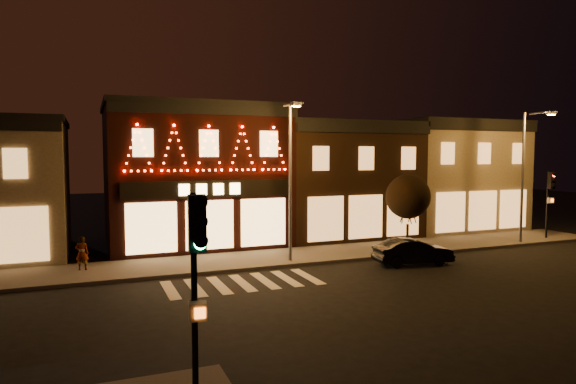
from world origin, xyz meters
TOP-DOWN VIEW (x-y plane):
  - ground at (0.00, 0.00)m, footprint 120.00×120.00m
  - sidewalk_far at (2.00, 8.00)m, footprint 44.00×4.00m
  - building_pulp at (0.00, 13.98)m, footprint 10.20×8.34m
  - building_right_a at (9.50, 13.99)m, footprint 9.20×8.28m
  - building_right_b at (18.50, 13.99)m, footprint 9.20×8.28m
  - traffic_signal_near at (-4.13, -6.92)m, footprint 0.35×0.47m
  - traffic_signal_far at (21.00, 6.91)m, footprint 0.35×0.48m
  - streetlamp_mid at (3.29, 6.61)m, footprint 0.68×1.77m
  - streetlamp_right at (18.38, 6.38)m, footprint 0.75×1.78m
  - tree_right at (10.70, 7.40)m, footprint 2.49×2.49m
  - dark_sedan at (8.86, 4.33)m, footprint 4.03×1.86m
  - pedestrian at (-6.27, 8.41)m, footprint 0.62×0.46m

SIDE VIEW (x-z plane):
  - ground at x=0.00m, z-range 0.00..0.00m
  - sidewalk_far at x=2.00m, z-range 0.00..0.15m
  - dark_sedan at x=8.86m, z-range 0.00..1.28m
  - pedestrian at x=-6.27m, z-range 0.15..1.70m
  - tree_right at x=10.70m, z-range 0.98..5.15m
  - traffic_signal_far at x=21.00m, z-range 1.05..5.25m
  - traffic_signal_near at x=-4.13m, z-range 1.08..5.62m
  - building_right_a at x=9.50m, z-range 0.01..7.51m
  - building_right_b at x=18.50m, z-range 0.01..7.81m
  - building_pulp at x=0.00m, z-range 0.01..8.31m
  - streetlamp_mid at x=3.29m, z-range 0.82..8.54m
  - streetlamp_right at x=18.38m, z-range 0.83..8.62m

